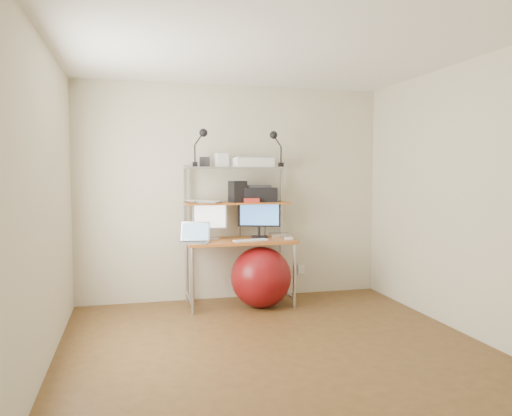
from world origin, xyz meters
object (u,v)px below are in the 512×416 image
at_px(monitor_silver, 210,219).
at_px(printer, 259,194).
at_px(monitor_black, 259,216).
at_px(exercise_ball, 261,277).
at_px(laptop, 195,238).

distance_m(monitor_silver, printer, 0.64).
height_order(monitor_silver, printer, printer).
distance_m(monitor_black, exercise_ball, 0.72).
relative_size(laptop, exercise_ball, 0.56).
distance_m(laptop, printer, 0.94).
bearing_deg(monitor_silver, monitor_black, -1.14).
xyz_separation_m(monitor_silver, printer, (0.58, 0.06, 0.27)).
distance_m(monitor_silver, exercise_ball, 0.86).
bearing_deg(exercise_ball, monitor_silver, 155.26).
xyz_separation_m(monitor_black, printer, (0.00, 0.01, 0.25)).
bearing_deg(monitor_silver, printer, 0.04).
bearing_deg(monitor_silver, exercise_ball, -30.32).
relative_size(monitor_silver, laptop, 1.16).
bearing_deg(laptop, monitor_black, 36.42).
height_order(monitor_silver, monitor_black, monitor_black).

